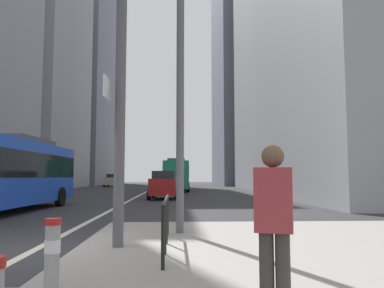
% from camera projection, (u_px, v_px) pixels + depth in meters
% --- Properties ---
extents(ground_plane, '(160.00, 160.00, 0.00)m').
position_uv_depth(ground_plane, '(135.00, 198.00, 27.52)').
color(ground_plane, '#303033').
extents(median_island, '(9.00, 10.00, 0.15)m').
position_uv_depth(median_island, '(313.00, 258.00, 6.86)').
color(median_island, gray).
rests_on(median_island, ground).
extents(lane_centre_line, '(0.20, 80.00, 0.01)m').
position_uv_depth(lane_centre_line, '(146.00, 192.00, 37.47)').
color(lane_centre_line, beige).
rests_on(lane_centre_line, ground).
extents(office_tower_left_mid, '(10.28, 19.36, 35.17)m').
position_uv_depth(office_tower_left_mid, '(39.00, 61.00, 52.12)').
color(office_tower_left_mid, '#9E9EA3').
rests_on(office_tower_left_mid, ground).
extents(office_tower_left_far, '(10.63, 25.96, 48.48)m').
position_uv_depth(office_tower_left_far, '(85.00, 68.00, 78.48)').
color(office_tower_left_far, slate).
rests_on(office_tower_left_far, ground).
extents(office_tower_right_far, '(12.54, 20.39, 55.32)m').
position_uv_depth(office_tower_right_far, '(249.00, 40.00, 72.34)').
color(office_tower_right_far, slate).
rests_on(office_tower_right_far, ground).
extents(city_bus_blue_oncoming, '(2.95, 11.54, 3.40)m').
position_uv_depth(city_bus_blue_oncoming, '(5.00, 170.00, 16.26)').
color(city_bus_blue_oncoming, blue).
rests_on(city_bus_blue_oncoming, ground).
extents(city_bus_red_receding, '(2.79, 11.68, 3.40)m').
position_uv_depth(city_bus_red_receding, '(176.00, 174.00, 41.48)').
color(city_bus_red_receding, '#198456').
rests_on(city_bus_red_receding, ground).
extents(car_oncoming_mid, '(2.12, 4.36, 1.94)m').
position_uv_depth(car_oncoming_mid, '(113.00, 180.00, 57.43)').
color(car_oncoming_mid, '#B2A899').
rests_on(car_oncoming_mid, ground).
extents(car_receding_near, '(2.21, 4.37, 1.94)m').
position_uv_depth(car_receding_near, '(164.00, 185.00, 26.34)').
color(car_receding_near, maroon).
rests_on(car_receding_near, ground).
extents(car_receding_far, '(2.10, 4.20, 1.94)m').
position_uv_depth(car_receding_far, '(180.00, 180.00, 54.84)').
color(car_receding_far, '#232838').
rests_on(car_receding_far, ground).
extents(traffic_signal_gantry, '(7.22, 0.65, 6.00)m').
position_uv_depth(traffic_signal_gantry, '(2.00, 50.00, 7.79)').
color(traffic_signal_gantry, '#515156').
rests_on(traffic_signal_gantry, median_island).
extents(street_lamp_post, '(5.50, 0.32, 8.00)m').
position_uv_depth(street_lamp_post, '(180.00, 35.00, 9.91)').
color(street_lamp_post, '#56565B').
rests_on(street_lamp_post, median_island).
extents(bollard_left, '(0.20, 0.20, 0.90)m').
position_uv_depth(bollard_left, '(52.00, 251.00, 4.61)').
color(bollard_left, '#99999E').
rests_on(bollard_left, median_island).
extents(pedestrian_railing, '(0.06, 3.42, 0.98)m').
position_uv_depth(pedestrian_railing, '(166.00, 213.00, 7.43)').
color(pedestrian_railing, black).
rests_on(pedestrian_railing, median_island).
extents(pedestrian_waiting, '(0.44, 0.35, 1.74)m').
position_uv_depth(pedestrian_waiting, '(274.00, 220.00, 3.83)').
color(pedestrian_waiting, '#423D38').
rests_on(pedestrian_waiting, median_island).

